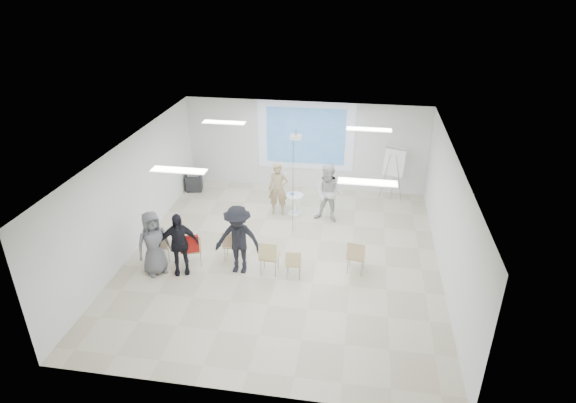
# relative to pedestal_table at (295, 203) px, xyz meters

# --- Properties ---
(floor) EXTENTS (8.00, 9.00, 0.10)m
(floor) POSITION_rel_pedestal_table_xyz_m (0.06, -2.47, -0.42)
(floor) COLOR beige
(floor) RESTS_ON ground
(ceiling) EXTENTS (8.00, 9.00, 0.10)m
(ceiling) POSITION_rel_pedestal_table_xyz_m (0.06, -2.47, 2.68)
(ceiling) COLOR white
(ceiling) RESTS_ON wall_back
(wall_back) EXTENTS (8.00, 0.10, 3.00)m
(wall_back) POSITION_rel_pedestal_table_xyz_m (0.06, 2.08, 1.13)
(wall_back) COLOR silver
(wall_back) RESTS_ON floor
(wall_left) EXTENTS (0.10, 9.00, 3.00)m
(wall_left) POSITION_rel_pedestal_table_xyz_m (-3.99, -2.47, 1.13)
(wall_left) COLOR silver
(wall_left) RESTS_ON floor
(wall_right) EXTENTS (0.10, 9.00, 3.00)m
(wall_right) POSITION_rel_pedestal_table_xyz_m (4.11, -2.47, 1.13)
(wall_right) COLOR silver
(wall_right) RESTS_ON floor
(projection_halo) EXTENTS (3.20, 0.01, 2.30)m
(projection_halo) POSITION_rel_pedestal_table_xyz_m (0.06, 2.02, 1.48)
(projection_halo) COLOR silver
(projection_halo) RESTS_ON wall_back
(projection_image) EXTENTS (2.60, 0.01, 1.90)m
(projection_image) POSITION_rel_pedestal_table_xyz_m (0.06, 2.00, 1.48)
(projection_image) COLOR teal
(projection_image) RESTS_ON wall_back
(pedestal_table) EXTENTS (0.64, 0.64, 0.67)m
(pedestal_table) POSITION_rel_pedestal_table_xyz_m (0.00, 0.00, 0.00)
(pedestal_table) COLOR white
(pedestal_table) RESTS_ON floor
(player_left) EXTENTS (0.71, 0.51, 1.86)m
(player_left) POSITION_rel_pedestal_table_xyz_m (-0.50, -0.02, 0.56)
(player_left) COLOR tan
(player_left) RESTS_ON floor
(player_right) EXTENTS (1.09, 0.95, 1.99)m
(player_right) POSITION_rel_pedestal_table_xyz_m (1.05, -0.25, 0.62)
(player_right) COLOR silver
(player_right) RESTS_ON floor
(controller_left) EXTENTS (0.04, 0.11, 0.04)m
(controller_left) POSITION_rel_pedestal_table_xyz_m (-0.32, 0.23, 0.86)
(controller_left) COLOR white
(controller_left) RESTS_ON player_left
(controller_right) EXTENTS (0.07, 0.13, 0.04)m
(controller_right) POSITION_rel_pedestal_table_xyz_m (0.87, 0.00, 0.97)
(controller_right) COLOR white
(controller_right) RESTS_ON player_right
(chair_far_left) EXTENTS (0.46, 0.49, 0.86)m
(chair_far_left) POSITION_rel_pedestal_table_xyz_m (-2.95, -3.06, 0.14)
(chair_far_left) COLOR tan
(chair_far_left) RESTS_ON floor
(chair_left_mid) EXTENTS (0.54, 0.56, 0.88)m
(chair_left_mid) POSITION_rel_pedestal_table_xyz_m (-2.12, -3.19, 0.15)
(chair_left_mid) COLOR tan
(chair_left_mid) RESTS_ON floor
(chair_left_inner) EXTENTS (0.42, 0.45, 0.86)m
(chair_left_inner) POSITION_rel_pedestal_table_xyz_m (-1.24, -2.80, 0.13)
(chair_left_inner) COLOR tan
(chair_left_inner) RESTS_ON floor
(chair_center) EXTENTS (0.45, 0.48, 0.95)m
(chair_center) POSITION_rel_pedestal_table_xyz_m (-0.16, -3.27, 0.19)
(chair_center) COLOR tan
(chair_center) RESTS_ON floor
(chair_right_inner) EXTENTS (0.40, 0.43, 0.79)m
(chair_right_inner) POSITION_rel_pedestal_table_xyz_m (0.46, -3.34, 0.10)
(chair_right_inner) COLOR tan
(chair_right_inner) RESTS_ON floor
(chair_right_far) EXTENTS (0.49, 0.51, 0.92)m
(chair_right_far) POSITION_rel_pedestal_table_xyz_m (1.95, -2.89, 0.17)
(chair_right_far) COLOR tan
(chair_right_far) RESTS_ON floor
(red_jacket) EXTENTS (0.47, 0.27, 0.45)m
(red_jacket) POSITION_rel_pedestal_table_xyz_m (-2.15, -3.34, 0.35)
(red_jacket) COLOR #A51914
(red_jacket) RESTS_ON chair_left_mid
(laptop) EXTENTS (0.33, 0.25, 0.02)m
(laptop) POSITION_rel_pedestal_table_xyz_m (-1.24, -2.70, 0.09)
(laptop) COLOR black
(laptop) RESTS_ON chair_left_inner
(audience_left) EXTENTS (1.24, 0.98, 1.87)m
(audience_left) POSITION_rel_pedestal_table_xyz_m (-2.34, -3.52, 0.57)
(audience_left) COLOR black
(audience_left) RESTS_ON floor
(audience_mid) EXTENTS (1.35, 0.77, 2.06)m
(audience_mid) POSITION_rel_pedestal_table_xyz_m (-0.91, -3.25, 0.66)
(audience_mid) COLOR black
(audience_mid) RESTS_ON floor
(audience_outer) EXTENTS (1.08, 1.07, 1.88)m
(audience_outer) POSITION_rel_pedestal_table_xyz_m (-2.95, -3.62, 0.57)
(audience_outer) COLOR slate
(audience_outer) RESTS_ON floor
(flipchart_easel) EXTENTS (0.74, 0.58, 1.80)m
(flipchart_easel) POSITION_rel_pedestal_table_xyz_m (2.95, 1.45, 0.95)
(flipchart_easel) COLOR gray
(flipchart_easel) RESTS_ON floor
(av_cart) EXTENTS (0.60, 0.52, 0.79)m
(av_cart) POSITION_rel_pedestal_table_xyz_m (-3.61, 1.17, -0.01)
(av_cart) COLOR black
(av_cart) RESTS_ON floor
(ceiling_projector) EXTENTS (0.30, 0.25, 3.00)m
(ceiling_projector) POSITION_rel_pedestal_table_xyz_m (0.16, -0.97, 2.32)
(ceiling_projector) COLOR white
(ceiling_projector) RESTS_ON ceiling
(fluor_panel_nw) EXTENTS (1.20, 0.30, 0.02)m
(fluor_panel_nw) POSITION_rel_pedestal_table_xyz_m (-1.94, -0.47, 2.60)
(fluor_panel_nw) COLOR white
(fluor_panel_nw) RESTS_ON ceiling
(fluor_panel_ne) EXTENTS (1.20, 0.30, 0.02)m
(fluor_panel_ne) POSITION_rel_pedestal_table_xyz_m (2.06, -0.47, 2.60)
(fluor_panel_ne) COLOR white
(fluor_panel_ne) RESTS_ON ceiling
(fluor_panel_sw) EXTENTS (1.20, 0.30, 0.02)m
(fluor_panel_sw) POSITION_rel_pedestal_table_xyz_m (-1.94, -3.97, 2.60)
(fluor_panel_sw) COLOR white
(fluor_panel_sw) RESTS_ON ceiling
(fluor_panel_se) EXTENTS (1.20, 0.30, 0.02)m
(fluor_panel_se) POSITION_rel_pedestal_table_xyz_m (2.06, -3.97, 2.60)
(fluor_panel_se) COLOR white
(fluor_panel_se) RESTS_ON ceiling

